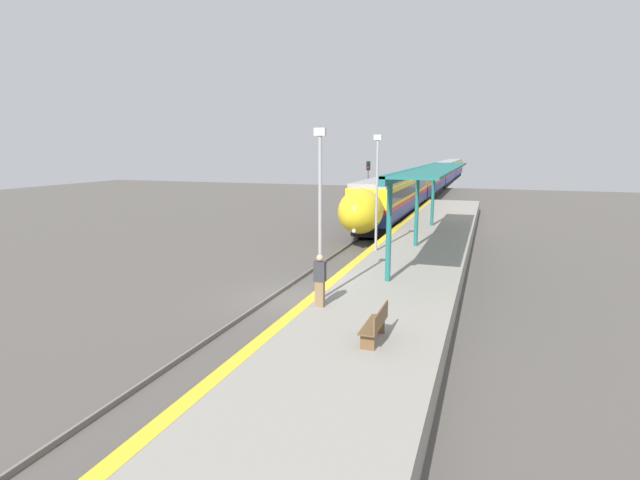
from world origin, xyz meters
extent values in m
plane|color=#56514C|center=(0.00, 0.00, 0.00)|extent=(120.00, 120.00, 0.00)
cube|color=slate|center=(-0.72, 0.00, 0.07)|extent=(0.08, 90.00, 0.15)
cube|color=slate|center=(0.72, 0.00, 0.07)|extent=(0.08, 90.00, 0.15)
cube|color=black|center=(0.00, 22.24, 0.60)|extent=(2.40, 18.11, 0.76)
cube|color=navy|center=(0.00, 22.24, 1.41)|extent=(2.73, 19.68, 0.85)
cube|color=red|center=(0.00, 22.24, 1.98)|extent=(2.74, 19.68, 0.29)
cube|color=yellow|center=(0.00, 22.24, 2.77)|extent=(2.73, 19.68, 1.29)
cube|color=black|center=(0.00, 22.24, 2.71)|extent=(2.76, 18.11, 0.71)
cube|color=#9E9EA3|center=(0.00, 22.24, 3.56)|extent=(2.46, 19.68, 0.30)
cylinder|color=black|center=(-0.72, 15.04, 0.45)|extent=(0.12, 0.90, 0.90)
cylinder|color=black|center=(0.72, 15.04, 0.45)|extent=(0.12, 0.90, 0.90)
cylinder|color=black|center=(-0.72, 17.24, 0.45)|extent=(0.12, 0.90, 0.90)
cylinder|color=black|center=(0.72, 17.24, 0.45)|extent=(0.12, 0.90, 0.90)
cylinder|color=black|center=(-0.72, 27.24, 0.45)|extent=(0.12, 0.90, 0.90)
cylinder|color=black|center=(0.72, 27.24, 0.45)|extent=(0.12, 0.90, 0.90)
cylinder|color=black|center=(-0.72, 29.44, 0.45)|extent=(0.12, 0.90, 0.90)
cylinder|color=black|center=(0.72, 29.44, 0.45)|extent=(0.12, 0.90, 0.90)
ellipsoid|color=yellow|center=(0.00, 11.05, 2.20)|extent=(2.62, 4.03, 2.68)
ellipsoid|color=black|center=(0.00, 10.55, 2.64)|extent=(1.91, 2.35, 1.36)
sphere|color=#F9F4CC|center=(0.00, 9.54, 1.23)|extent=(0.24, 0.24, 0.24)
cube|color=black|center=(0.00, 42.72, 0.60)|extent=(2.40, 18.11, 0.76)
cube|color=navy|center=(0.00, 42.72, 1.41)|extent=(2.73, 19.68, 0.85)
cube|color=red|center=(0.00, 42.72, 1.98)|extent=(2.74, 19.68, 0.29)
cube|color=yellow|center=(0.00, 42.72, 2.77)|extent=(2.73, 19.68, 1.29)
cube|color=black|center=(0.00, 42.72, 2.71)|extent=(2.76, 18.11, 0.71)
cube|color=#9E9EA3|center=(0.00, 42.72, 3.56)|extent=(2.46, 19.68, 0.30)
cylinder|color=black|center=(-0.72, 35.52, 0.45)|extent=(0.12, 0.90, 0.90)
cylinder|color=black|center=(0.72, 35.52, 0.45)|extent=(0.12, 0.90, 0.90)
cylinder|color=black|center=(-0.72, 37.72, 0.45)|extent=(0.12, 0.90, 0.90)
cylinder|color=black|center=(0.72, 37.72, 0.45)|extent=(0.12, 0.90, 0.90)
cylinder|color=black|center=(-0.72, 47.73, 0.45)|extent=(0.12, 0.90, 0.90)
cylinder|color=black|center=(0.72, 47.73, 0.45)|extent=(0.12, 0.90, 0.90)
cylinder|color=black|center=(-0.72, 49.93, 0.45)|extent=(0.12, 0.90, 0.90)
cylinder|color=black|center=(0.72, 49.93, 0.45)|extent=(0.12, 0.90, 0.90)
cube|color=black|center=(0.00, 63.21, 0.60)|extent=(2.40, 18.11, 0.76)
cube|color=navy|center=(0.00, 63.21, 1.41)|extent=(2.73, 19.68, 0.85)
cube|color=red|center=(0.00, 63.21, 1.98)|extent=(2.74, 19.68, 0.29)
cube|color=yellow|center=(0.00, 63.21, 2.77)|extent=(2.73, 19.68, 1.29)
cube|color=black|center=(0.00, 63.21, 2.71)|extent=(2.76, 18.11, 0.71)
cube|color=#9E9EA3|center=(0.00, 63.21, 3.56)|extent=(2.46, 19.68, 0.30)
cylinder|color=black|center=(-0.72, 56.01, 0.45)|extent=(0.12, 0.90, 0.90)
cylinder|color=black|center=(0.72, 56.01, 0.45)|extent=(0.12, 0.90, 0.90)
cylinder|color=black|center=(-0.72, 58.21, 0.45)|extent=(0.12, 0.90, 0.90)
cylinder|color=black|center=(0.72, 58.21, 0.45)|extent=(0.12, 0.90, 0.90)
cylinder|color=black|center=(-0.72, 68.21, 0.45)|extent=(0.12, 0.90, 0.90)
cylinder|color=black|center=(0.72, 68.21, 0.45)|extent=(0.12, 0.90, 0.90)
cylinder|color=black|center=(-0.72, 70.41, 0.45)|extent=(0.12, 0.90, 0.90)
cylinder|color=black|center=(0.72, 70.41, 0.45)|extent=(0.12, 0.90, 0.90)
cube|color=black|center=(0.00, 83.69, 0.60)|extent=(2.40, 18.11, 0.76)
cube|color=navy|center=(0.00, 83.69, 1.41)|extent=(2.73, 19.68, 0.85)
cube|color=red|center=(0.00, 83.69, 1.98)|extent=(2.74, 19.68, 0.29)
cube|color=yellow|center=(0.00, 83.69, 2.77)|extent=(2.73, 19.68, 1.29)
cube|color=black|center=(0.00, 83.69, 2.71)|extent=(2.76, 18.11, 0.71)
cube|color=#9E9EA3|center=(0.00, 83.69, 3.56)|extent=(2.46, 19.68, 0.30)
cylinder|color=black|center=(-0.72, 76.49, 0.45)|extent=(0.12, 0.90, 0.90)
cylinder|color=black|center=(0.72, 76.49, 0.45)|extent=(0.12, 0.90, 0.90)
cylinder|color=black|center=(-0.72, 78.69, 0.45)|extent=(0.12, 0.90, 0.90)
cylinder|color=black|center=(0.72, 78.69, 0.45)|extent=(0.12, 0.90, 0.90)
cylinder|color=black|center=(-0.72, 88.69, 0.45)|extent=(0.12, 0.90, 0.90)
cylinder|color=black|center=(0.72, 88.69, 0.45)|extent=(0.12, 0.90, 0.90)
cylinder|color=black|center=(-0.72, 90.89, 0.45)|extent=(0.12, 0.90, 0.90)
cylinder|color=black|center=(0.72, 90.89, 0.45)|extent=(0.12, 0.90, 0.90)
cube|color=gray|center=(3.98, 0.00, 0.47)|extent=(4.76, 64.00, 0.95)
cube|color=yellow|center=(1.80, 0.00, 0.95)|extent=(0.40, 64.00, 0.01)
cube|color=brown|center=(4.58, -6.25, 1.16)|extent=(0.36, 0.06, 0.42)
cube|color=brown|center=(4.58, -5.02, 1.16)|extent=(0.36, 0.06, 0.42)
cube|color=brown|center=(4.58, -5.63, 1.38)|extent=(0.44, 1.64, 0.03)
cube|color=brown|center=(4.78, -5.63, 1.62)|extent=(0.04, 1.64, 0.44)
cube|color=#7F6647|center=(2.34, -3.36, 1.36)|extent=(0.28, 0.20, 0.82)
cube|color=#333338|center=(2.34, -3.36, 2.09)|extent=(0.36, 0.22, 0.65)
sphere|color=tan|center=(2.34, -3.36, 2.53)|extent=(0.22, 0.22, 0.22)
cylinder|color=#59595E|center=(-2.05, 21.42, 2.09)|extent=(0.14, 0.14, 4.18)
cube|color=black|center=(-2.05, 21.42, 4.53)|extent=(0.28, 0.20, 0.70)
sphere|color=black|center=(-2.05, 21.31, 4.70)|extent=(0.14, 0.14, 0.14)
sphere|color=red|center=(-2.05, 21.31, 4.36)|extent=(0.14, 0.14, 0.14)
cylinder|color=#9E9EA3|center=(2.10, -2.63, 3.61)|extent=(0.12, 0.12, 5.33)
cube|color=silver|center=(2.10, -2.63, 6.40)|extent=(0.36, 0.20, 0.24)
cylinder|color=#9E9EA3|center=(2.10, 5.80, 3.61)|extent=(0.12, 0.12, 5.33)
cube|color=silver|center=(2.10, 5.80, 6.40)|extent=(0.36, 0.20, 0.24)
cylinder|color=#1E6B66|center=(3.77, 0.39, 2.82)|extent=(0.20, 0.20, 3.74)
cylinder|color=#1E6B66|center=(3.77, 7.69, 2.82)|extent=(0.20, 0.20, 3.74)
cylinder|color=#1E6B66|center=(3.77, 14.99, 2.82)|extent=(0.20, 0.20, 3.74)
cube|color=#1E6B66|center=(3.77, 7.69, 4.79)|extent=(0.24, 17.59, 0.36)
cube|color=#1E6B66|center=(4.67, 7.69, 4.91)|extent=(2.00, 17.59, 0.10)
camera|label=1|loc=(7.25, -17.71, 5.88)|focal=28.00mm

